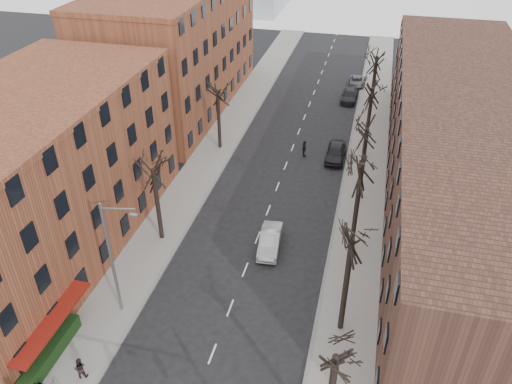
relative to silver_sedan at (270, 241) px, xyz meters
The scene contains 21 objects.
sidewalk_left 18.52m from the silver_sedan, 120.04° to the left, with size 4.00×90.00×0.15m, color gray.
sidewalk_right 17.39m from the silver_sedan, 67.20° to the left, with size 4.00×90.00×0.15m, color gray.
building_left_near 18.48m from the silver_sedan, 167.03° to the right, with size 12.00×26.00×12.00m, color brown.
building_left_far 31.04m from the silver_sedan, 124.60° to the left, with size 12.00×28.00×14.00m, color brown.
building_right 18.89m from the silver_sedan, 36.80° to the left, with size 12.00×50.00×10.00m, color #513126.
awning_left 16.81m from the silver_sedan, 129.41° to the right, with size 1.20×7.00×0.15m, color maroon.
hedge 17.64m from the silver_sedan, 127.60° to the right, with size 0.80×6.00×1.00m, color #1B3713.
tree_right_b 9.45m from the silver_sedan, 47.76° to the right, with size 5.20×5.20×10.80m, color black, non-canonical shape.
tree_right_c 6.46m from the silver_sedan, ahead, with size 5.20×5.20×11.60m, color black, non-canonical shape.
tree_right_d 11.05m from the silver_sedan, 54.92° to the left, with size 5.20×5.20×10.00m, color black, non-canonical shape.
tree_right_e 18.18m from the silver_sedan, 69.59° to the left, with size 5.20×5.20×10.80m, color black, non-canonical shape.
tree_right_f 25.82m from the silver_sedan, 75.79° to the left, with size 5.20×5.20×11.60m, color black, non-canonical shape.
tree_left_a 8.95m from the silver_sedan, behind, with size 5.20×5.20×9.50m, color black, non-canonical shape.
tree_left_b 17.46m from the silver_sedan, 120.54° to the left, with size 5.20×5.20×9.50m, color black, non-canonical shape.
streetlight 12.95m from the silver_sedan, 132.73° to the right, with size 2.45×0.22×9.03m.
silver_sedan is the anchor object (origin of this frame).
parked_car_near 16.00m from the silver_sedan, 77.47° to the left, with size 1.89×4.69×1.60m, color black.
parked_car_mid 31.63m from the silver_sedan, 83.62° to the left, with size 1.93×4.76×1.38m, color black.
parked_car_far 37.13m from the silver_sedan, 83.76° to the left, with size 1.90×4.13×1.15m, color slate.
pedestrian_b 16.71m from the silver_sedan, 119.75° to the right, with size 0.74×0.58×1.53m, color black.
pedestrian_crossing 15.44m from the silver_sedan, 89.21° to the left, with size 1.05×0.44×1.80m, color black.
Camera 1 is at (7.60, -11.26, 25.85)m, focal length 35.00 mm.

